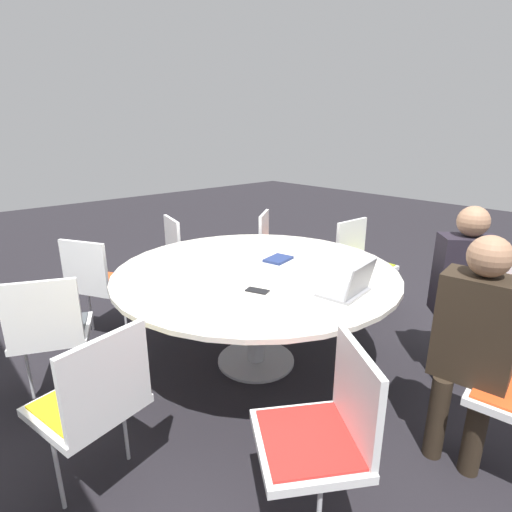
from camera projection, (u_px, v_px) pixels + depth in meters
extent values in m
plane|color=black|center=(256.00, 361.00, 3.06)|extent=(16.00, 16.00, 0.00)
cylinder|color=#B7B7BC|center=(256.00, 360.00, 3.06)|extent=(0.58, 0.58, 0.02)
cylinder|color=#B7B7BC|center=(256.00, 318.00, 2.95)|extent=(0.13, 0.13, 0.70)
cylinder|color=silver|center=(256.00, 271.00, 2.84)|extent=(1.99, 1.99, 0.03)
cylinder|color=silver|center=(472.00, 423.00, 2.10)|extent=(0.02, 0.02, 0.44)
cube|color=white|center=(494.00, 317.00, 2.75)|extent=(0.61, 0.61, 0.04)
cube|color=red|center=(494.00, 314.00, 2.75)|extent=(0.54, 0.53, 0.01)
cube|color=white|center=(487.00, 277.00, 2.87)|extent=(0.33, 0.30, 0.40)
cylinder|color=silver|center=(461.00, 346.00, 2.84)|extent=(0.02, 0.02, 0.44)
cube|color=white|center=(366.00, 267.00, 3.75)|extent=(0.44, 0.46, 0.04)
cube|color=olive|center=(367.00, 265.00, 3.74)|extent=(0.38, 0.40, 0.01)
cube|color=white|center=(351.00, 241.00, 3.82)|extent=(0.05, 0.42, 0.40)
cylinder|color=silver|center=(375.00, 286.00, 3.93)|extent=(0.02, 0.02, 0.44)
cylinder|color=silver|center=(353.00, 296.00, 3.71)|extent=(0.02, 0.02, 0.44)
cube|color=white|center=(282.00, 253.00, 4.18)|extent=(0.60, 0.60, 0.04)
cube|color=#E04C1E|center=(282.00, 251.00, 4.17)|extent=(0.53, 0.53, 0.01)
cube|color=white|center=(264.00, 232.00, 4.15)|extent=(0.27, 0.35, 0.40)
cylinder|color=silver|center=(284.00, 269.00, 4.42)|extent=(0.02, 0.02, 0.44)
cylinder|color=silver|center=(279.00, 280.00, 4.09)|extent=(0.02, 0.02, 0.44)
cube|color=white|center=(192.00, 257.00, 4.05)|extent=(0.53, 0.51, 0.04)
cube|color=olive|center=(192.00, 255.00, 4.04)|extent=(0.46, 0.45, 0.01)
cube|color=white|center=(172.00, 238.00, 3.90)|extent=(0.41, 0.13, 0.40)
cylinder|color=silver|center=(188.00, 274.00, 4.28)|extent=(0.02, 0.02, 0.44)
cylinder|color=silver|center=(200.00, 285.00, 3.97)|extent=(0.02, 0.02, 0.44)
cube|color=white|center=(104.00, 284.00, 3.35)|extent=(0.59, 0.58, 0.04)
cube|color=#E04C1E|center=(104.00, 281.00, 3.34)|extent=(0.52, 0.51, 0.01)
cube|color=white|center=(84.00, 266.00, 3.10)|extent=(0.38, 0.23, 0.40)
cylinder|color=silver|center=(90.00, 307.00, 3.48)|extent=(0.02, 0.02, 0.44)
cylinder|color=silver|center=(125.00, 313.00, 3.36)|extent=(0.02, 0.02, 0.44)
cube|color=white|center=(53.00, 332.00, 2.55)|extent=(0.57, 0.58, 0.04)
cube|color=#4C5156|center=(53.00, 328.00, 2.54)|extent=(0.50, 0.51, 0.01)
cube|color=white|center=(42.00, 314.00, 2.30)|extent=(0.21, 0.39, 0.40)
cylinder|color=silver|center=(29.00, 369.00, 2.57)|extent=(0.02, 0.02, 0.44)
cylinder|color=silver|center=(88.00, 360.00, 2.67)|extent=(0.02, 0.02, 0.44)
cube|color=white|center=(87.00, 405.00, 1.87)|extent=(0.50, 0.52, 0.04)
cube|color=gold|center=(87.00, 400.00, 1.87)|extent=(0.44, 0.46, 0.01)
cube|color=white|center=(107.00, 379.00, 1.70)|extent=(0.12, 0.42, 0.40)
cylinder|color=silver|center=(58.00, 470.00, 1.81)|extent=(0.02, 0.02, 0.44)
cylinder|color=silver|center=(125.00, 425.00, 2.09)|extent=(0.02, 0.02, 0.44)
cube|color=white|center=(308.00, 443.00, 1.65)|extent=(0.60, 0.59, 0.04)
cube|color=red|center=(308.00, 438.00, 1.64)|extent=(0.53, 0.52, 0.01)
cube|color=white|center=(356.00, 393.00, 1.61)|extent=(0.37, 0.25, 0.40)
cylinder|color=silver|center=(295.00, 456.00, 1.89)|extent=(0.02, 0.02, 0.44)
cylinder|color=#2D2319|center=(475.00, 433.00, 2.00)|extent=(0.10, 0.10, 0.48)
cylinder|color=#2D2319|center=(437.00, 417.00, 2.11)|extent=(0.10, 0.10, 0.48)
cube|color=#2D2319|center=(476.00, 328.00, 1.98)|extent=(0.39, 0.27, 0.55)
sphere|color=#A87A5B|center=(490.00, 256.00, 1.86)|extent=(0.20, 0.20, 0.20)
cylinder|color=#231E28|center=(472.00, 351.00, 2.74)|extent=(0.10, 0.10, 0.48)
cylinder|color=#231E28|center=(444.00, 350.00, 2.76)|extent=(0.10, 0.10, 0.48)
cube|color=#231E28|center=(464.00, 276.00, 2.69)|extent=(0.41, 0.40, 0.55)
sphere|color=#A87A5B|center=(473.00, 221.00, 2.57)|extent=(0.20, 0.20, 0.20)
cube|color=#99999E|center=(343.00, 292.00, 2.42)|extent=(0.27, 0.34, 0.02)
cube|color=#99999E|center=(361.00, 279.00, 2.32)|extent=(0.10, 0.31, 0.20)
cube|color=black|center=(360.00, 279.00, 2.32)|extent=(0.08, 0.28, 0.17)
cube|color=navy|center=(278.00, 259.00, 3.02)|extent=(0.19, 0.24, 0.02)
cylinder|color=white|center=(287.00, 280.00, 2.49)|extent=(0.07, 0.07, 0.10)
cube|color=black|center=(257.00, 291.00, 2.45)|extent=(0.16, 0.12, 0.01)
cube|color=#661E56|center=(229.00, 275.00, 4.46)|extent=(0.36, 0.16, 0.28)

